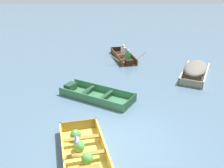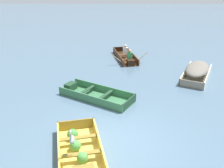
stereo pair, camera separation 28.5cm
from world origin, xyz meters
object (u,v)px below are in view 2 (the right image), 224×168
object	(u,v)px
skiff_cream_mid_moored	(197,70)
rowboat_dark_varnish_with_crew	(126,57)
skiff_green_near_moored	(94,94)
heron_on_dinghy	(72,139)
dinghy_yellow_foreground	(79,150)

from	to	relation	value
skiff_cream_mid_moored	rowboat_dark_varnish_with_crew	xyz separation A→B (m)	(-3.60, 2.87, -0.22)
skiff_green_near_moored	rowboat_dark_varnish_with_crew	size ratio (longest dim) A/B	1.06
skiff_cream_mid_moored	rowboat_dark_varnish_with_crew	bearing A→B (deg)	141.39
skiff_green_near_moored	heron_on_dinghy	bearing A→B (deg)	-92.75
dinghy_yellow_foreground	skiff_cream_mid_moored	distance (m)	8.17
skiff_cream_mid_moored	heron_on_dinghy	world-z (taller)	heron_on_dinghy
skiff_green_near_moored	skiff_cream_mid_moored	bearing A→B (deg)	24.60
skiff_green_near_moored	skiff_cream_mid_moored	xyz separation A→B (m)	(5.19, 2.38, 0.29)
dinghy_yellow_foreground	skiff_cream_mid_moored	size ratio (longest dim) A/B	0.88
rowboat_dark_varnish_with_crew	heron_on_dinghy	size ratio (longest dim) A/B	3.83
skiff_green_near_moored	heron_on_dinghy	distance (m)	4.32
dinghy_yellow_foreground	rowboat_dark_varnish_with_crew	xyz separation A→B (m)	(1.69, 9.10, 0.03)
heron_on_dinghy	rowboat_dark_varnish_with_crew	bearing A→B (deg)	79.29
heron_on_dinghy	dinghy_yellow_foreground	bearing A→B (deg)	75.19
skiff_cream_mid_moored	rowboat_dark_varnish_with_crew	distance (m)	4.61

